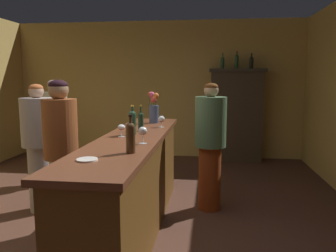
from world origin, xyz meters
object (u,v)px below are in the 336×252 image
Objects in this scene: wine_bottle_riesling at (131,136)px; patron_in_navy at (56,128)px; display_cabinet at (236,114)px; wine_glass_rear at (121,128)px; display_bottle_left at (223,62)px; bar_counter at (133,184)px; wine_glass_front at (161,120)px; bartender at (210,142)px; patron_in_grey at (61,151)px; display_bottle_center at (251,62)px; wine_glass_mid at (143,132)px; wine_bottle_rose at (141,120)px; flower_arrangement at (154,108)px; display_bottle_midleft at (237,61)px; cheese_plate at (87,160)px; wine_bottle_malbec at (132,121)px; patron_by_cabinet at (39,143)px.

patron_in_navy is at bearing 127.38° from wine_bottle_riesling.
wine_glass_rear is (-1.42, -3.34, 0.18)m from display_cabinet.
wine_glass_rear is 0.42× the size of display_bottle_left.
wine_glass_rear is at bearing -168.00° from bar_counter.
bartender reaches higher than wine_glass_front.
display_bottle_center is at bearing 60.98° from patron_in_grey.
patron_in_grey is at bearing -138.88° from wine_glass_front.
wine_glass_rear is (-0.30, 0.35, -0.02)m from wine_glass_mid.
bar_counter is 1.96× the size of bartender.
wine_bottle_rose is at bearing 97.79° from wine_bottle_riesling.
wine_bottle_rose is 1.89× the size of wine_glass_mid.
patron_in_navy reaches higher than wine_glass_mid.
flower_arrangement is 1.24× the size of display_bottle_midleft.
wine_bottle_malbec is at bearing 86.59° from cheese_plate.
wine_bottle_malbec is 0.17m from wine_glass_rear.
bartender is at bearing -24.33° from flower_arrangement.
patron_in_navy is at bearing 164.51° from flower_arrangement.
wine_glass_front is at bearing -3.07° from bartender.
wine_glass_mid reaches higher than bar_counter.
wine_glass_rear is 0.08× the size of bartender.
wine_glass_rear is 1.27m from patron_by_cabinet.
display_bottle_left is at bearing 87.54° from patron_in_navy.
wine_bottle_riesling reaches higher than wine_glass_mid.
display_bottle_left is (1.01, 2.95, 0.79)m from wine_bottle_rose.
display_bottle_midleft is at bearing -0.00° from display_bottle_left.
bar_counter is 7.35× the size of flower_arrangement.
display_cabinet is 4.33× the size of flower_arrangement.
bar_counter is at bearing 34.95° from bartender.
bar_counter is 1.17m from cheese_plate.
flower_arrangement is at bearing -124.29° from display_bottle_center.
wine_bottle_rose reaches higher than wine_glass_mid.
display_bottle_midleft is at bearing 67.69° from wine_bottle_malbec.
wine_glass_rear is at bearing 130.02° from wine_glass_mid.
wine_bottle_riesling reaches higher than wine_glass_rear.
wine_glass_rear is at bearing -113.03° from display_cabinet.
patron_by_cabinet is at bearing 151.30° from wine_glass_mid.
patron_by_cabinet is at bearing -21.03° from patron_in_navy.
wine_bottle_riesling is at bearing -105.41° from display_bottle_midleft.
wine_bottle_riesling is at bearing -109.01° from display_bottle_center.
wine_glass_rear is (-0.12, -0.39, -0.03)m from wine_bottle_rose.
patron_by_cabinet is (-2.29, -2.90, -1.10)m from display_bottle_left.
bar_counter is 3.85m from display_bottle_midleft.
display_bottle_center is (1.58, 3.32, 1.43)m from bar_counter.
wine_bottle_rose is at bearing 72.82° from wine_glass_rear.
wine_bottle_rose is 0.71m from flower_arrangement.
wine_glass_mid is 3.87m from display_bottle_left.
wine_bottle_riesling is 0.19× the size of patron_in_grey.
bar_counter is 0.94m from wine_glass_front.
patron_in_grey reaches higher than wine_glass_rear.
patron_in_navy is 1.86m from patron_in_grey.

